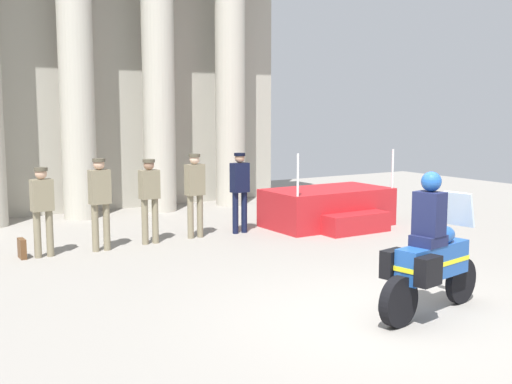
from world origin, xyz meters
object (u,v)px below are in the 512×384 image
object	(u,v)px
officer_in_row_4	(240,186)
briefcase_on_ground	(22,249)
reviewing_stand	(329,208)
motorcycle_with_rider	(430,256)
officer_in_row_2	(149,194)
officer_in_row_3	(195,189)
officer_in_row_1	(100,197)
officer_in_row_0	(42,205)

from	to	relation	value
officer_in_row_4	briefcase_on_ground	xyz separation A→B (m)	(-4.54, 0.04, -0.85)
reviewing_stand	motorcycle_with_rider	bearing A→B (deg)	-116.59
officer_in_row_2	motorcycle_with_rider	xyz separation A→B (m)	(1.38, -6.08, -0.21)
officer_in_row_3	motorcycle_with_rider	bearing A→B (deg)	89.53
officer_in_row_3	officer_in_row_4	bearing A→B (deg)	173.51
officer_in_row_2	officer_in_row_3	world-z (taller)	officer_in_row_3
officer_in_row_1	officer_in_row_3	xyz separation A→B (m)	(2.07, 0.16, -0.00)
officer_in_row_4	motorcycle_with_rider	bearing A→B (deg)	79.71
officer_in_row_0	officer_in_row_2	world-z (taller)	officer_in_row_2
reviewing_stand	officer_in_row_3	size ratio (longest dim) A/B	1.61
reviewing_stand	officer_in_row_1	xyz separation A→B (m)	(-5.27, 0.27, 0.63)
briefcase_on_ground	officer_in_row_0	bearing A→B (deg)	-15.67
reviewing_stand	motorcycle_with_rider	world-z (taller)	motorcycle_with_rider
officer_in_row_2	officer_in_row_3	distance (m)	1.03
reviewing_stand	officer_in_row_0	world-z (taller)	reviewing_stand
officer_in_row_3	briefcase_on_ground	xyz separation A→B (m)	(-3.49, -0.01, -0.86)
reviewing_stand	officer_in_row_2	size ratio (longest dim) A/B	1.67
officer_in_row_2	motorcycle_with_rider	distance (m)	6.23
officer_in_row_0	briefcase_on_ground	size ratio (longest dim) A/B	4.56
officer_in_row_1	officer_in_row_3	size ratio (longest dim) A/B	1.00
officer_in_row_4	briefcase_on_ground	size ratio (longest dim) A/B	4.84
briefcase_on_ground	reviewing_stand	bearing A→B (deg)	-3.66
officer_in_row_1	briefcase_on_ground	distance (m)	1.67
officer_in_row_0	briefcase_on_ground	distance (m)	0.88
officer_in_row_2	reviewing_stand	bearing A→B (deg)	171.15
officer_in_row_2	officer_in_row_4	distance (m)	2.08
officer_in_row_1	motorcycle_with_rider	size ratio (longest dim) A/B	0.85
officer_in_row_4	briefcase_on_ground	bearing A→B (deg)	-4.25
officer_in_row_0	officer_in_row_3	bearing A→B (deg)	178.33
reviewing_stand	motorcycle_with_rider	xyz separation A→B (m)	(-2.85, -5.70, 0.38)
officer_in_row_1	officer_in_row_3	bearing A→B (deg)	-179.17
reviewing_stand	officer_in_row_3	distance (m)	3.29
officer_in_row_0	motorcycle_with_rider	world-z (taller)	motorcycle_with_rider
briefcase_on_ground	officer_in_row_1	bearing A→B (deg)	-6.29
officer_in_row_2	officer_in_row_3	bearing A→B (deg)	179.46
officer_in_row_0	officer_in_row_4	xyz separation A→B (m)	(4.17, 0.06, 0.06)
reviewing_stand	officer_in_row_3	xyz separation A→B (m)	(-3.20, 0.44, 0.63)
officer_in_row_3	officer_in_row_2	bearing A→B (deg)	-0.54
reviewing_stand	officer_in_row_1	size ratio (longest dim) A/B	1.61
officer_in_row_4	motorcycle_with_rider	size ratio (longest dim) A/B	0.84
officer_in_row_1	briefcase_on_ground	world-z (taller)	officer_in_row_1
officer_in_row_2	officer_in_row_3	xyz separation A→B (m)	(1.03, 0.06, 0.04)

